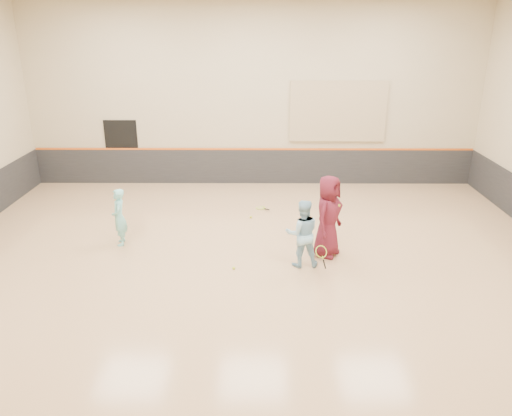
{
  "coord_description": "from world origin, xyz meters",
  "views": [
    {
      "loc": [
        0.18,
        -10.64,
        5.27
      ],
      "look_at": [
        0.11,
        0.4,
        1.15
      ],
      "focal_mm": 35.0,
      "sensor_mm": 36.0,
      "label": 1
    }
  ],
  "objects_px": {
    "girl": "(119,217)",
    "young_man": "(328,216)",
    "spare_racket": "(261,206)",
    "instructor": "(302,233)"
  },
  "relations": [
    {
      "from": "girl",
      "to": "instructor",
      "type": "xyz_separation_m",
      "value": [
        4.46,
        -1.15,
        0.07
      ]
    },
    {
      "from": "young_man",
      "to": "spare_racket",
      "type": "bearing_deg",
      "value": 57.07
    },
    {
      "from": "girl",
      "to": "instructor",
      "type": "relative_size",
      "value": 0.91
    },
    {
      "from": "instructor",
      "to": "spare_racket",
      "type": "bearing_deg",
      "value": -80.26
    },
    {
      "from": "girl",
      "to": "young_man",
      "type": "distance_m",
      "value": 5.14
    },
    {
      "from": "girl",
      "to": "young_man",
      "type": "bearing_deg",
      "value": 71.78
    },
    {
      "from": "instructor",
      "to": "spare_racket",
      "type": "height_order",
      "value": "instructor"
    },
    {
      "from": "girl",
      "to": "instructor",
      "type": "height_order",
      "value": "instructor"
    },
    {
      "from": "instructor",
      "to": "spare_racket",
      "type": "xyz_separation_m",
      "value": [
        -0.93,
        3.74,
        -0.74
      ]
    },
    {
      "from": "instructor",
      "to": "young_man",
      "type": "height_order",
      "value": "young_man"
    }
  ]
}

